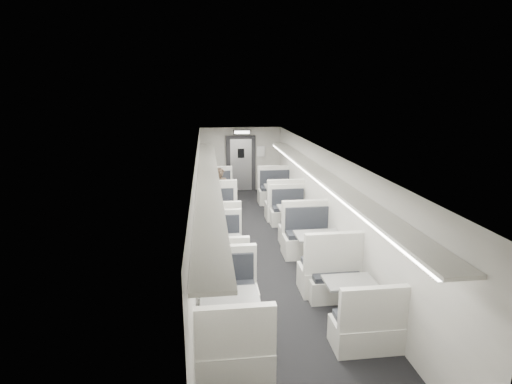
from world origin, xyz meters
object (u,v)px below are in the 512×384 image
object	(u,v)px
booth_right_a	(280,198)
passenger	(221,193)
exit_sign	(242,132)
booth_left_d	(230,317)
booth_right_c	(318,252)
booth_left_a	(217,198)
booth_left_c	(223,253)
booth_right_b	(294,220)
booth_right_d	(349,300)
vestibule_door	(241,164)
booth_left_b	(219,219)

from	to	relation	value
booth_right_a	passenger	bearing A→B (deg)	-164.32
passenger	exit_sign	bearing A→B (deg)	60.17
booth_left_d	booth_right_a	bearing A→B (deg)	73.25
booth_right_a	passenger	distance (m)	1.99
booth_right_c	booth_left_a	bearing A→B (deg)	113.22
booth_right_a	exit_sign	world-z (taller)	exit_sign
booth_left_c	exit_sign	size ratio (longest dim) A/B	3.17
booth_left_a	booth_right_b	bearing A→B (deg)	-49.23
booth_left_c	booth_right_d	distance (m)	3.01
passenger	vestibule_door	size ratio (longest dim) A/B	0.73
booth_right_a	exit_sign	size ratio (longest dim) A/B	3.77
booth_right_b	vestibule_door	distance (m)	4.98
booth_left_a	booth_right_d	bearing A→B (deg)	-72.99
booth_left_b	booth_right_a	bearing A→B (deg)	41.95
booth_left_c	exit_sign	bearing A→B (deg)	80.99
booth_right_b	booth_right_c	bearing A→B (deg)	-90.00
booth_left_c	booth_right_d	xyz separation A→B (m)	(2.00, -2.26, 0.01)
booth_right_c	exit_sign	distance (m)	7.01
booth_left_a	booth_right_c	xyz separation A→B (m)	(2.00, -4.66, 0.01)
booth_left_d	booth_right_b	size ratio (longest dim) A/B	1.02
booth_left_d	booth_right_d	xyz separation A→B (m)	(2.00, 0.31, -0.02)
booth_right_c	passenger	size ratio (longest dim) A/B	1.54
booth_left_a	vestibule_door	world-z (taller)	vestibule_door
booth_left_c	booth_left_d	bearing A→B (deg)	-90.00
booth_left_a	booth_left_d	distance (m)	6.85
passenger	exit_sign	size ratio (longest dim) A/B	2.47
vestibule_door	passenger	bearing A→B (deg)	-105.33
booth_right_a	vestibule_door	world-z (taller)	vestibule_door
booth_left_c	exit_sign	distance (m)	6.67
booth_left_d	booth_right_d	bearing A→B (deg)	8.87
booth_left_d	booth_right_a	distance (m)	6.94
booth_right_d	vestibule_door	size ratio (longest dim) A/B	0.97
vestibule_door	exit_sign	bearing A→B (deg)	-90.00
booth_left_a	booth_right_a	xyz separation A→B (m)	(2.00, -0.21, 0.01)
booth_left_d	booth_left_a	bearing A→B (deg)	90.00
booth_right_d	booth_left_d	bearing A→B (deg)	-171.13
booth_left_c	booth_right_c	xyz separation A→B (m)	(2.00, -0.38, 0.07)
booth_left_d	booth_right_d	size ratio (longest dim) A/B	1.06
booth_right_c	exit_sign	size ratio (longest dim) A/B	3.81
booth_left_d	booth_right_a	xyz separation A→B (m)	(2.00, 6.64, 0.03)
booth_right_a	booth_right_c	world-z (taller)	booth_right_c
passenger	exit_sign	world-z (taller)	exit_sign
booth_right_c	booth_left_c	bearing A→B (deg)	169.25
booth_left_c	booth_left_d	distance (m)	2.57
booth_right_d	passenger	size ratio (longest dim) A/B	1.33
passenger	exit_sign	distance (m)	3.27
booth_left_a	booth_left_c	xyz separation A→B (m)	(0.00, -4.28, -0.06)
booth_left_c	booth_left_a	bearing A→B (deg)	90.00
booth_right_b	vestibule_door	xyz separation A→B (m)	(-1.00, 4.83, 0.66)
booth_right_b	exit_sign	xyz separation A→B (m)	(-1.00, 4.34, 1.90)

